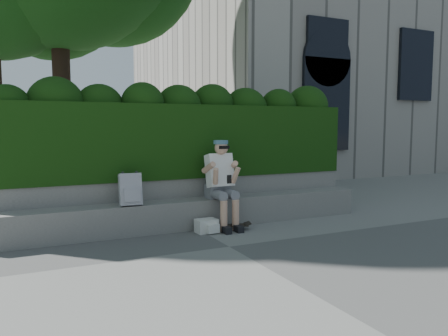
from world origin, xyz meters
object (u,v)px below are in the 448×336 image
person (221,180)px  backpack_plaid (130,190)px  backpack_ground (206,226)px  skateboard (224,226)px

person → backpack_plaid: (-1.42, 0.08, -0.07)m
backpack_plaid → backpack_ground: bearing=-11.3°
skateboard → backpack_ground: bearing=-161.2°
skateboard → backpack_plaid: (-1.38, 0.29, 0.62)m
person → backpack_ground: 0.77m
backpack_plaid → backpack_ground: 1.25m
person → backpack_ground: bearing=-147.7°
skateboard → backpack_plaid: bearing=-175.6°
person → backpack_plaid: 1.42m
person → backpack_plaid: person is taller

